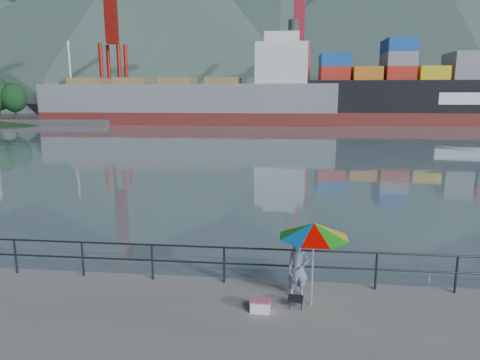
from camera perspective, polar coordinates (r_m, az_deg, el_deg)
name	(u,v)px	position (r m, az deg, el deg)	size (l,w,h in m)	color
harbor_water	(277,111)	(139.19, 5.00, 9.10)	(500.00, 280.00, 0.00)	slate
far_dock	(317,117)	(102.47, 10.26, 8.23)	(200.00, 40.00, 0.40)	#514F4C
guardrail	(188,263)	(11.95, -6.96, -10.91)	(22.00, 0.06, 1.03)	#2D3033
mountains	(364,30)	(221.95, 16.21, 18.69)	(600.00, 332.80, 80.00)	#385147
port_cranes	(429,40)	(97.94, 23.90, 16.73)	(116.00, 28.00, 38.40)	red
container_stacks	(411,105)	(107.35, 21.82, 9.21)	(58.00, 8.40, 7.80)	yellow
fisherman	(298,269)	(10.98, 7.74, -11.68)	(0.55, 0.36, 1.50)	#314982
beach_umbrella	(314,230)	(10.23, 9.82, -6.59)	(2.22, 2.22, 2.08)	white
folding_stool	(296,302)	(10.77, 7.42, -15.83)	(0.40, 0.40, 0.24)	black
cooler_bag	(260,306)	(10.49, 2.72, -16.48)	(0.45, 0.30, 0.26)	white
fishing_rod	(294,281)	(12.12, 7.23, -13.27)	(0.02, 0.02, 2.00)	black
bulk_carrier	(199,101)	(80.86, -5.55, 10.51)	(53.67, 9.29, 14.50)	maroon
container_ship	(469,91)	(87.93, 28.24, 10.46)	(55.66, 9.28, 18.10)	maroon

